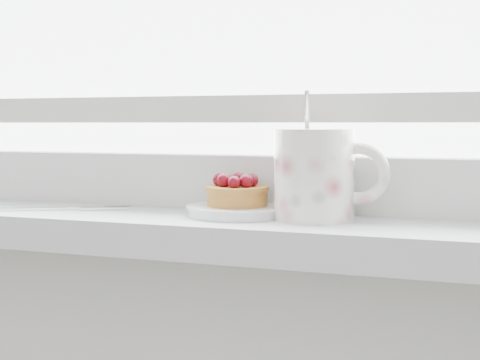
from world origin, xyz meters
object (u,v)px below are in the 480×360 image
at_px(fork, 51,209).
at_px(floral_mug, 317,172).
at_px(raspberry_tart, 237,192).
at_px(saucer, 237,210).

bearing_deg(fork, floral_mug, 4.75).
height_order(raspberry_tart, fork, raspberry_tart).
height_order(saucer, fork, saucer).
relative_size(raspberry_tart, floral_mug, 0.51).
distance_m(raspberry_tart, floral_mug, 0.10).
distance_m(floral_mug, fork, 0.35).
bearing_deg(saucer, floral_mug, -1.94).
bearing_deg(floral_mug, raspberry_tart, 178.17).
relative_size(saucer, raspberry_tart, 1.61).
relative_size(floral_mug, fork, 0.80).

